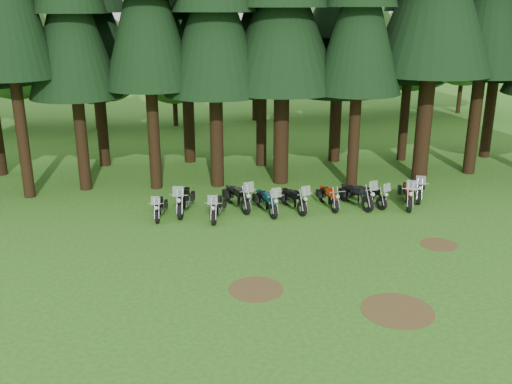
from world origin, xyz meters
TOP-DOWN VIEW (x-y plane):
  - ground at (0.00, 0.00)m, footprint 120.00×120.00m
  - pine_back_4 at (4.04, 13.25)m, footprint 4.94×4.94m
  - decid_1 at (-15.99, 25.76)m, footprint 7.91×7.69m
  - decid_2 at (-10.43, 24.78)m, footprint 6.72×6.53m
  - decid_3 at (-4.71, 25.13)m, footprint 6.12×5.95m
  - decid_4 at (1.58, 26.32)m, footprint 5.93×5.76m
  - decid_5 at (8.29, 25.71)m, footprint 8.45×8.21m
  - decid_6 at (14.85, 27.01)m, footprint 7.06×6.86m
  - decid_7 at (19.46, 26.83)m, footprint 8.44×8.20m
  - dirt_patch_0 at (-3.00, -2.00)m, footprint 1.80×1.80m
  - dirt_patch_1 at (4.50, 0.50)m, footprint 1.40×1.40m
  - dirt_patch_2 at (1.00, -4.00)m, footprint 2.20×2.20m
  - motorcycle_0 at (-6.12, 5.15)m, footprint 0.48×2.04m
  - motorcycle_1 at (-5.04, 5.63)m, footprint 0.81×2.52m
  - motorcycle_2 at (-3.68, 4.64)m, footprint 0.78×2.23m
  - motorcycle_3 at (-2.63, 5.77)m, footprint 1.06×2.45m
  - motorcycle_4 at (-1.44, 5.03)m, footprint 0.77×2.36m
  - motorcycle_5 at (-0.18, 5.15)m, footprint 0.89×2.29m
  - motorcycle_6 at (1.47, 5.33)m, footprint 0.39×2.20m
  - motorcycle_7 at (2.74, 5.20)m, footprint 1.09×2.37m
  - motorcycle_8 at (3.49, 5.28)m, footprint 0.97×2.02m
  - motorcycle_9 at (5.08, 4.95)m, footprint 1.03×2.47m
  - motorcycle_10 at (5.98, 5.80)m, footprint 1.10×2.25m

SIDE VIEW (x-z plane):
  - ground at x=0.00m, z-range 0.00..0.00m
  - dirt_patch_0 at x=-3.00m, z-range 0.00..0.01m
  - dirt_patch_1 at x=4.50m, z-range 0.00..0.01m
  - dirt_patch_2 at x=1.00m, z-range 0.00..0.01m
  - motorcycle_0 at x=-6.12m, z-range -0.21..1.07m
  - motorcycle_8 at x=3.49m, z-range -0.22..1.09m
  - motorcycle_6 at x=1.47m, z-range 0.01..0.90m
  - motorcycle_2 at x=-3.68m, z-range -0.23..1.17m
  - motorcycle_5 at x=-0.18m, z-range -0.24..1.21m
  - motorcycle_10 at x=5.98m, z-range -0.24..1.21m
  - motorcycle_4 at x=-1.44m, z-range -0.25..1.24m
  - motorcycle_7 at x=2.74m, z-range -0.25..1.27m
  - motorcycle_3 at x=-2.63m, z-range -0.26..1.31m
  - motorcycle_9 at x=5.08m, z-range -0.26..1.31m
  - motorcycle_1 at x=-5.04m, z-range -0.26..1.32m
  - decid_4 at x=1.58m, z-range 0.67..8.07m
  - decid_3 at x=-4.71m, z-range 0.69..8.34m
  - decid_2 at x=-10.43m, z-range 0.76..9.15m
  - decid_6 at x=14.85m, z-range 0.79..9.61m
  - decid_1 at x=-15.99m, z-range 0.89..10.77m
  - decid_7 at x=19.46m, z-range 0.95..11.50m
  - decid_5 at x=8.29m, z-range 0.95..11.51m
  - pine_back_4 at x=4.04m, z-range 1.36..15.14m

